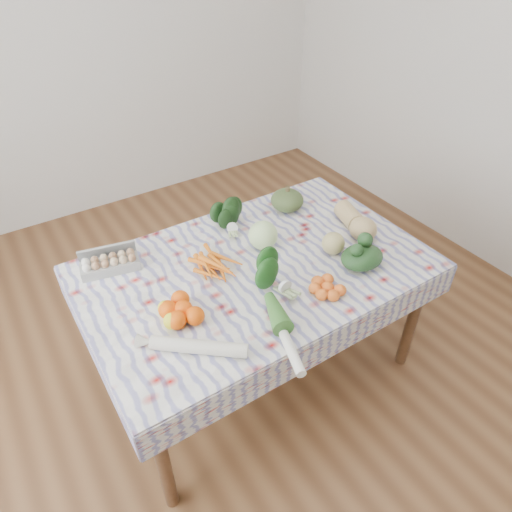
# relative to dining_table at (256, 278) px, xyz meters

# --- Properties ---
(ground) EXTENTS (4.50, 4.50, 0.00)m
(ground) POSITION_rel_dining_table_xyz_m (0.00, 0.00, -0.68)
(ground) COLOR brown
(ground) RESTS_ON ground
(wall_back) EXTENTS (4.00, 0.04, 2.80)m
(wall_back) POSITION_rel_dining_table_xyz_m (0.00, 2.25, 0.72)
(wall_back) COLOR silver
(wall_back) RESTS_ON ground
(dining_table) EXTENTS (1.60, 1.00, 0.75)m
(dining_table) POSITION_rel_dining_table_xyz_m (0.00, 0.00, 0.00)
(dining_table) COLOR brown
(dining_table) RESTS_ON ground
(tablecloth) EXTENTS (1.66, 1.06, 0.01)m
(tablecloth) POSITION_rel_dining_table_xyz_m (0.00, 0.00, 0.08)
(tablecloth) COLOR silver
(tablecloth) RESTS_ON dining_table
(egg_carton) EXTENTS (0.29, 0.16, 0.07)m
(egg_carton) POSITION_rel_dining_table_xyz_m (-0.61, 0.35, 0.12)
(egg_carton) COLOR #989793
(egg_carton) RESTS_ON tablecloth
(carrot_bunch) EXTENTS (0.28, 0.27, 0.04)m
(carrot_bunch) POSITION_rel_dining_table_xyz_m (-0.19, 0.10, 0.11)
(carrot_bunch) COLOR orange
(carrot_bunch) RESTS_ON tablecloth
(kale_bunch) EXTENTS (0.20, 0.19, 0.14)m
(kale_bunch) POSITION_rel_dining_table_xyz_m (0.06, 0.34, 0.15)
(kale_bunch) COLOR black
(kale_bunch) RESTS_ON tablecloth
(kabocha_squash) EXTENTS (0.23, 0.23, 0.12)m
(kabocha_squash) POSITION_rel_dining_table_xyz_m (0.43, 0.33, 0.14)
(kabocha_squash) COLOR #465A2D
(kabocha_squash) RESTS_ON tablecloth
(cabbage) EXTENTS (0.18, 0.18, 0.15)m
(cabbage) POSITION_rel_dining_table_xyz_m (0.11, 0.10, 0.16)
(cabbage) COLOR #BDE38F
(cabbage) RESTS_ON tablecloth
(butternut_squash) EXTENTS (0.21, 0.32, 0.14)m
(butternut_squash) POSITION_rel_dining_table_xyz_m (0.61, -0.04, 0.15)
(butternut_squash) COLOR tan
(butternut_squash) RESTS_ON tablecloth
(orange_cluster) EXTENTS (0.28, 0.28, 0.09)m
(orange_cluster) POSITION_rel_dining_table_xyz_m (-0.45, -0.12, 0.13)
(orange_cluster) COLOR #FD5808
(orange_cluster) RESTS_ON tablecloth
(broccoli) EXTENTS (0.17, 0.17, 0.12)m
(broccoli) POSITION_rel_dining_table_xyz_m (-0.01, -0.19, 0.14)
(broccoli) COLOR #184A15
(broccoli) RESTS_ON tablecloth
(mandarin_cluster) EXTENTS (0.20, 0.20, 0.06)m
(mandarin_cluster) POSITION_rel_dining_table_xyz_m (0.17, -0.33, 0.11)
(mandarin_cluster) COLOR orange
(mandarin_cluster) RESTS_ON tablecloth
(grapefruit) EXTENTS (0.12, 0.12, 0.11)m
(grapefruit) POSITION_rel_dining_table_xyz_m (0.38, -0.12, 0.14)
(grapefruit) COLOR tan
(grapefruit) RESTS_ON tablecloth
(spinach_bag) EXTENTS (0.27, 0.24, 0.10)m
(spinach_bag) POSITION_rel_dining_table_xyz_m (0.43, -0.28, 0.13)
(spinach_bag) COLOR #193517
(spinach_bag) RESTS_ON tablecloth
(daikon) EXTENTS (0.35, 0.30, 0.06)m
(daikon) POSITION_rel_dining_table_xyz_m (-0.48, -0.33, 0.11)
(daikon) COLOR silver
(daikon) RESTS_ON tablecloth
(leek) EXTENTS (0.16, 0.40, 0.04)m
(leek) POSITION_rel_dining_table_xyz_m (-0.16, -0.46, 0.11)
(leek) COLOR white
(leek) RESTS_ON tablecloth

